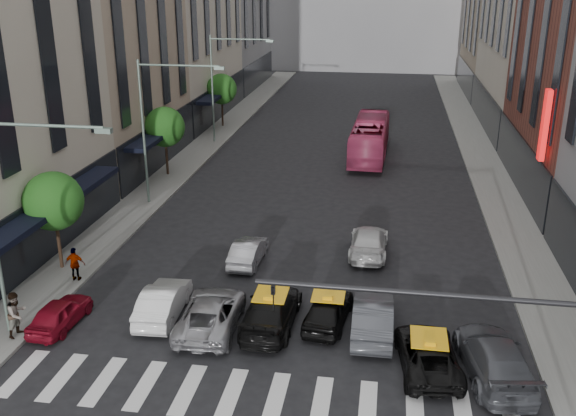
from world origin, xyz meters
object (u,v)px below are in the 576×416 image
at_px(streetlamp_near, 10,200).
at_px(streetlamp_far, 223,75).
at_px(pedestrian_far, 75,264).
at_px(car_white_front, 163,301).
at_px(taxi_left, 271,310).
at_px(bus, 370,138).
at_px(pedestrian_near, 17,314).
at_px(car_red, 60,313).
at_px(taxi_center, 328,309).
at_px(streetlamp_mid, 157,114).

height_order(streetlamp_near, streetlamp_far, same).
bearing_deg(pedestrian_far, car_white_front, 151.50).
bearing_deg(streetlamp_near, taxi_left, 13.57).
height_order(bus, pedestrian_near, bus).
relative_size(streetlamp_near, pedestrian_near, 4.71).
xyz_separation_m(car_red, taxi_center, (11.10, 1.98, 0.08)).
bearing_deg(car_red, pedestrian_far, -70.28).
height_order(car_red, bus, bus).
height_order(streetlamp_far, taxi_left, streetlamp_far).
distance_m(streetlamp_far, car_red, 31.56).
bearing_deg(taxi_center, streetlamp_far, -60.39).
height_order(streetlamp_far, car_white_front, streetlamp_far).
xyz_separation_m(car_white_front, pedestrian_near, (-5.20, -2.63, 0.39)).
bearing_deg(bus, car_red, 69.23).
relative_size(streetlamp_mid, pedestrian_far, 5.39).
bearing_deg(streetlamp_far, bus, -11.39).
bearing_deg(car_red, car_white_front, -157.12).
bearing_deg(taxi_center, streetlamp_mid, -40.38).
distance_m(streetlamp_far, taxi_left, 31.62).
distance_m(streetlamp_far, bus, 13.58).
relative_size(taxi_left, taxi_center, 1.25).
distance_m(car_red, pedestrian_far, 4.07).
xyz_separation_m(streetlamp_near, pedestrian_far, (-0.36, 4.77, -4.92)).
xyz_separation_m(streetlamp_mid, taxi_left, (9.59, -13.69, -5.17)).
relative_size(car_red, car_white_front, 0.83).
relative_size(streetlamp_near, car_red, 2.52).
height_order(taxi_left, pedestrian_far, pedestrian_far).
relative_size(streetlamp_far, pedestrian_far, 5.39).
distance_m(taxi_left, pedestrian_near, 10.27).
relative_size(car_red, bus, 0.32).
xyz_separation_m(car_white_front, taxi_left, (4.74, -0.07, 0.02)).
relative_size(car_white_front, taxi_left, 0.85).
bearing_deg(pedestrian_far, car_red, 103.36).
height_order(car_red, pedestrian_far, pedestrian_far).
bearing_deg(pedestrian_far, taxi_center, 167.40).
height_order(taxi_left, bus, bus).
relative_size(streetlamp_far, taxi_center, 2.22).
bearing_deg(streetlamp_near, streetlamp_mid, 90.00).
bearing_deg(pedestrian_far, pedestrian_near, 86.14).
bearing_deg(taxi_left, pedestrian_near, 15.28).
distance_m(streetlamp_near, car_red, 5.44).
xyz_separation_m(streetlamp_mid, bus, (12.61, 13.46, -4.36)).
relative_size(streetlamp_far, taxi_left, 1.77).
distance_m(streetlamp_far, pedestrian_near, 32.60).
distance_m(streetlamp_mid, streetlamp_far, 16.00).
distance_m(streetlamp_mid, pedestrian_far, 12.26).
relative_size(streetlamp_far, car_red, 2.52).
xyz_separation_m(taxi_left, pedestrian_far, (-9.94, 2.46, 0.25)).
bearing_deg(streetlamp_mid, streetlamp_near, -90.00).
relative_size(taxi_left, bus, 0.46).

